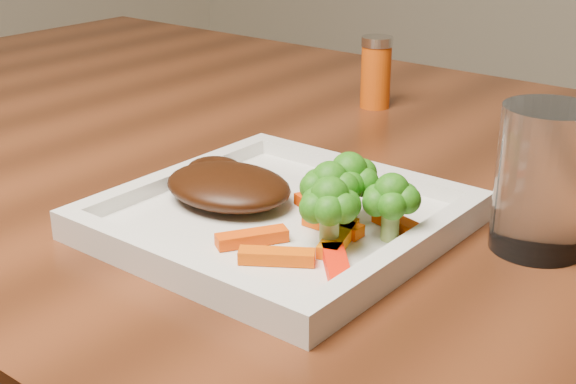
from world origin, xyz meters
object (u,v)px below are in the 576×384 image
Objects in this scene: spice_shaker at (376,72)px; drinking_glass at (543,180)px; steak at (228,186)px; plate at (279,223)px.

spice_shaker is 0.77× the size of drinking_glass.
drinking_glass is (0.33, -0.27, 0.01)m from spice_shaker.
spice_shaker is at bearing 140.69° from drinking_glass.
spice_shaker is at bearing 103.27° from steak.
spice_shaker is at bearing 111.12° from plate.
steak is at bearing -177.00° from plate.
spice_shaker is (-0.14, 0.37, 0.04)m from plate.
steak is 1.01× the size of drinking_glass.
drinking_glass reaches higher than plate.
steak is 0.27m from drinking_glass.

